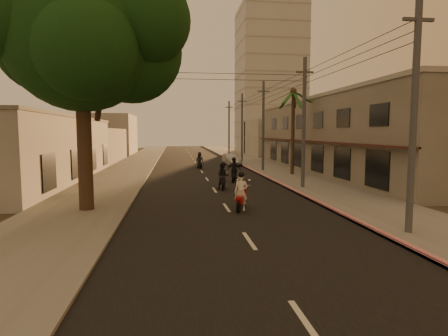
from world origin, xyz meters
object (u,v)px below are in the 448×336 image
Objects in this scene: scooter_mid_b at (234,171)px; scooter_far_a at (200,161)px; palm_tree at (293,96)px; broadleaf_tree at (90,37)px; scooter_red at (241,193)px; parked_car at (231,159)px; scooter_mid_a at (223,177)px.

scooter_mid_b is 1.08× the size of scooter_far_a.
scooter_mid_b is (-6.04, -4.06, -6.25)m from palm_tree.
palm_tree is (14.61, 13.86, -1.33)m from broadleaf_tree.
scooter_red is at bearing -116.60° from palm_tree.
broadleaf_tree reaches higher than parked_car.
broadleaf_tree is 20.18m from palm_tree.
palm_tree is 1.87× the size of parked_car.
broadleaf_tree is at bearing -136.52° from palm_tree.
scooter_mid_b is (8.57, 9.80, -7.57)m from broadleaf_tree.
scooter_mid_a is (-0.02, 7.00, -0.01)m from scooter_red.
scooter_red is at bearing -80.21° from scooter_mid_a.
parked_car is at bearing 109.59° from palm_tree.
scooter_mid_b is at bearing 104.14° from scooter_red.
broadleaf_tree is 28.21m from parked_car.
scooter_mid_a is 0.44× the size of parked_car.
broadleaf_tree reaches higher than scooter_red.
palm_tree is 4.21× the size of scooter_mid_a.
broadleaf_tree reaches higher than scooter_far_a.
scooter_red is 0.46× the size of parked_car.
scooter_mid_a is 1.05× the size of scooter_far_a.
parked_car is (10.67, 24.93, -7.77)m from broadleaf_tree.
scooter_far_a is at bearing -143.13° from parked_car.
scooter_mid_b is (1.34, 3.65, 0.03)m from scooter_mid_a.
palm_tree is at bearing 47.20° from scooter_mid_b.
broadleaf_tree reaches higher than scooter_mid_a.
scooter_red is at bearing -102.42° from parked_car.
scooter_far_a is at bearing 112.86° from scooter_red.
palm_tree is at bearing 84.61° from scooter_red.
palm_tree reaches higher than parked_car.
palm_tree reaches higher than scooter_far_a.
scooter_far_a is at bearing 137.05° from palm_tree.
scooter_mid_a reaches higher than parked_car.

